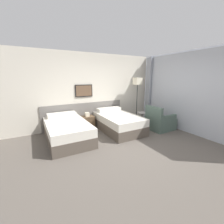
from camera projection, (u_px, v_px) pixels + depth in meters
ground_plane at (131, 145)px, 4.18m from camera, size 16.00×16.00×0.00m
wall_headboard at (97, 92)px, 5.74m from camera, size 10.00×0.10×2.70m
wall_window at (190, 93)px, 4.91m from camera, size 0.21×4.68×2.70m
bed_near_door at (67, 131)px, 4.44m from camera, size 1.14×1.91×0.69m
bed_near_window at (118, 122)px, 5.27m from camera, size 1.14×1.91×0.69m
nightstand at (87, 122)px, 5.47m from camera, size 0.47×0.38×0.60m
floor_lamp at (137, 84)px, 5.96m from camera, size 0.27×0.27×1.82m
side_table at (142, 117)px, 5.65m from camera, size 0.37×0.37×0.55m
armchair at (160, 122)px, 5.36m from camera, size 0.86×0.75×0.87m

